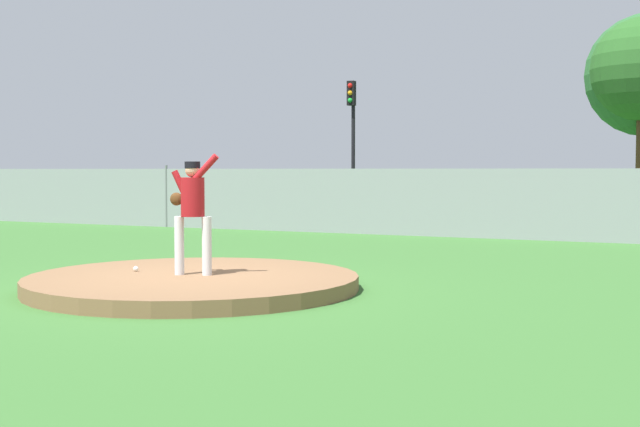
{
  "coord_description": "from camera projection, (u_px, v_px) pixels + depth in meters",
  "views": [
    {
      "loc": [
        6.36,
        -9.33,
        1.63
      ],
      "look_at": [
        0.51,
        2.94,
        0.91
      ],
      "focal_mm": 46.28,
      "sensor_mm": 36.0,
      "label": 1
    }
  ],
  "objects": [
    {
      "name": "chainlink_fence",
      "position": [
        425.0,
        202.0,
        20.2
      ],
      "size": [
        38.63,
        0.07,
        1.76
      ],
      "color": "gray",
      "rests_on": "ground_plane"
    },
    {
      "name": "parked_car_charcoal",
      "position": [
        342.0,
        197.0,
        26.06
      ],
      "size": [
        1.94,
        4.43,
        1.58
      ],
      "color": "#232328",
      "rests_on": "ground_plane"
    },
    {
      "name": "parked_car_silver",
      "position": [
        237.0,
        195.0,
        27.56
      ],
      "size": [
        1.94,
        4.56,
        1.62
      ],
      "color": "#B7BABF",
      "rests_on": "ground_plane"
    },
    {
      "name": "baseball",
      "position": [
        136.0,
        269.0,
        11.61
      ],
      "size": [
        0.07,
        0.07,
        0.07
      ],
      "primitive_type": "sphere",
      "color": "white",
      "rests_on": "pitchers_mound"
    },
    {
      "name": "pitchers_mound",
      "position": [
        193.0,
        282.0,
        11.22
      ],
      "size": [
        4.51,
        4.51,
        0.2
      ],
      "primitive_type": "cylinder",
      "color": "brown",
      "rests_on": "ground_plane"
    },
    {
      "name": "ground_plane",
      "position": [
        362.0,
        251.0,
        16.64
      ],
      "size": [
        80.0,
        80.0,
        0.0
      ],
      "primitive_type": "plane",
      "color": "#386B2D"
    },
    {
      "name": "pitcher_youth",
      "position": [
        192.0,
        205.0,
        11.17
      ],
      "size": [
        0.8,
        0.32,
        1.65
      ],
      "color": "silver",
      "rests_on": "pitchers_mound"
    },
    {
      "name": "asphalt_strip",
      "position": [
        473.0,
        225.0,
        24.3
      ],
      "size": [
        44.0,
        7.0,
        0.01
      ],
      "primitive_type": "cube",
      "color": "#2B2B2D",
      "rests_on": "ground_plane"
    },
    {
      "name": "traffic_light_near",
      "position": [
        352.0,
        123.0,
        30.52
      ],
      "size": [
        0.28,
        0.46,
        4.91
      ],
      "color": "black",
      "rests_on": "ground_plane"
    }
  ]
}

